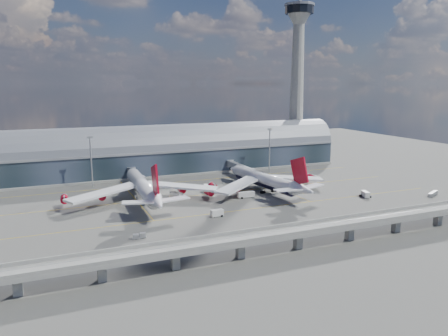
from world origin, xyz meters
name	(u,v)px	position (x,y,z in m)	size (l,w,h in m)	color
ground	(228,204)	(0.00, 0.00, 0.00)	(500.00, 500.00, 0.00)	#474744
taxi_lines	(210,193)	(0.00, 22.11, 0.01)	(200.00, 80.12, 0.01)	gold
terminal	(175,152)	(0.00, 77.99, 11.34)	(200.00, 30.00, 28.00)	#1D2830
control_tower	(297,83)	(85.00, 83.00, 51.64)	(19.00, 19.00, 103.00)	gray
guideway	(298,232)	(0.00, -55.00, 5.29)	(220.00, 8.50, 7.20)	gray
floodlight_mast_left	(91,161)	(-50.00, 55.00, 13.63)	(3.00, 0.70, 25.70)	gray
floodlight_mast_right	(270,149)	(50.00, 55.00, 13.63)	(3.00, 0.70, 25.70)	gray
airliner_left	(144,188)	(-32.36, 18.56, 6.30)	(68.89, 72.36, 22.06)	white
airliner_right	(266,180)	(25.60, 13.97, 5.46)	(63.41, 66.32, 21.05)	white
jet_bridge_left	(136,175)	(-28.74, 53.12, 5.18)	(4.40, 28.00, 7.25)	gray
jet_bridge_right	(239,167)	(28.87, 51.18, 5.18)	(4.40, 32.00, 7.25)	gray
service_truck_1	(217,213)	(-11.05, -14.39, 1.43)	(4.96, 2.60, 2.83)	silver
service_truck_2	(246,195)	(11.88, 7.13, 1.47)	(7.93, 2.90, 2.82)	silver
service_truck_3	(365,194)	(62.60, -12.96, 1.38)	(3.74, 5.96, 2.70)	silver
service_truck_4	(206,187)	(0.37, 28.27, 1.30)	(3.38, 4.86, 2.57)	silver
service_truck_5	(176,196)	(-17.95, 17.27, 1.58)	(4.96, 6.83, 3.09)	silver
cargo_train_0	(139,236)	(-44.13, -26.85, 0.85)	(5.00, 2.34, 1.63)	gray
cargo_train_1	(249,236)	(-10.36, -41.36, 0.95)	(11.04, 4.37, 1.83)	gray
cargo_train_2	(433,194)	(93.34, -23.03, 0.85)	(9.41, 5.70, 1.62)	gray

